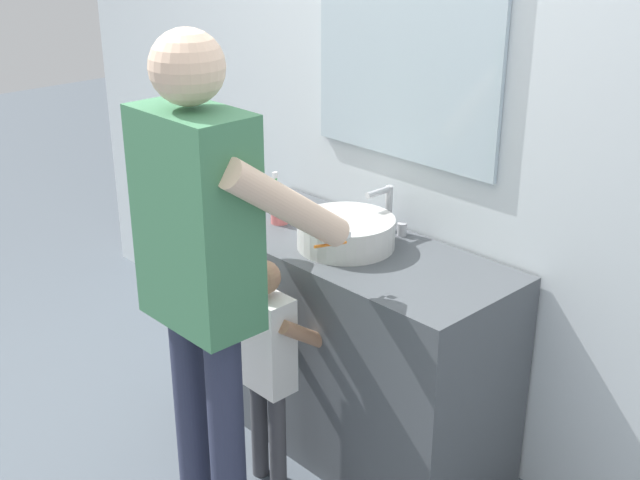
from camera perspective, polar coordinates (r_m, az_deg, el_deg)
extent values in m
plane|color=slate|center=(3.31, -1.96, -15.25)|extent=(14.00, 14.00, 0.00)
cube|color=silver|center=(3.13, 6.37, 9.91)|extent=(4.40, 0.08, 2.70)
cube|color=silver|center=(3.06, 5.86, 13.09)|extent=(0.85, 0.02, 0.83)
cube|color=#4C5156|center=(3.25, 1.94, -7.16)|extent=(1.28, 0.54, 0.84)
cylinder|color=silver|center=(3.03, 1.79, 0.51)|extent=(0.36, 0.36, 0.11)
cylinder|color=#B1B1AD|center=(3.03, 1.79, 0.61)|extent=(0.29, 0.29, 0.09)
cylinder|color=#B7BABF|center=(3.17, 4.74, 2.17)|extent=(0.03, 0.03, 0.18)
cylinder|color=#B7BABF|center=(3.10, 4.04, 3.29)|extent=(0.02, 0.12, 0.02)
cylinder|color=#B7BABF|center=(3.24, 3.78, 1.41)|extent=(0.04, 0.04, 0.05)
cylinder|color=#B7BABF|center=(3.15, 5.64, 0.73)|extent=(0.04, 0.04, 0.05)
cylinder|color=#D86666|center=(3.25, -2.79, 1.97)|extent=(0.07, 0.07, 0.09)
cylinder|color=green|center=(3.24, -3.07, 2.87)|extent=(0.02, 0.03, 0.17)
cube|color=white|center=(3.21, -3.10, 4.47)|extent=(0.01, 0.02, 0.02)
cylinder|color=#47474C|center=(3.16, -4.17, -12.69)|extent=(0.06, 0.06, 0.41)
cylinder|color=#47474C|center=(3.10, -2.93, -13.51)|extent=(0.06, 0.06, 0.41)
cube|color=white|center=(2.92, -3.74, -6.96)|extent=(0.21, 0.12, 0.36)
sphere|color=#A87A5B|center=(2.81, -3.87, -2.56)|extent=(0.12, 0.12, 0.12)
cylinder|color=#A87A5B|center=(3.04, -3.76, -5.07)|extent=(0.05, 0.25, 0.20)
cylinder|color=#A87A5B|center=(2.89, -0.86, -6.60)|extent=(0.05, 0.25, 0.20)
cylinder|color=#2D334C|center=(2.95, -8.77, -11.46)|extent=(0.12, 0.12, 0.78)
cylinder|color=#2D334C|center=(2.82, -6.42, -13.15)|extent=(0.12, 0.12, 0.78)
cube|color=#427F56|center=(2.54, -8.47, 1.38)|extent=(0.39, 0.22, 0.68)
sphere|color=beige|center=(2.41, -9.10, 11.63)|extent=(0.22, 0.22, 0.22)
cylinder|color=beige|center=(2.78, -8.11, 4.61)|extent=(0.10, 0.47, 0.37)
cylinder|color=beige|center=(2.46, -2.25, 2.40)|extent=(0.10, 0.47, 0.37)
cylinder|color=orange|center=(2.64, 0.73, -0.31)|extent=(0.01, 0.14, 0.03)
cube|color=white|center=(2.68, 1.88, 0.35)|extent=(0.01, 0.02, 0.02)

